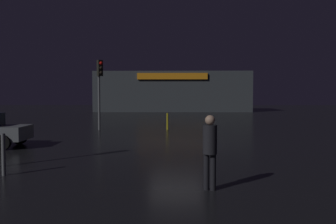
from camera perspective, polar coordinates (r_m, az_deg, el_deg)
The scene contains 6 objects.
ground_plane at distance 16.73m, azimuth 1.31°, elevation -5.04°, with size 120.00×120.00×0.00m, color black.
store_building at distance 49.52m, azimuth 0.74°, elevation 3.31°, with size 20.86×8.06×5.37m.
traffic_signal_opposite at distance 23.08m, azimuth -11.03°, elevation 4.97°, with size 0.41×0.43×4.50m.
pedestrian at distance 8.50m, azimuth 6.81°, elevation -5.53°, with size 0.41×0.41×1.81m.
bollard_kerb_a at distance 22.93m, azimuth -0.09°, elevation -1.54°, with size 0.12×0.12×1.08m, color gold.
bollard_kerb_b at distance 11.03m, azimuth -25.12°, elevation -6.27°, with size 0.11×0.11×1.20m, color #595B60.
Camera 1 is at (-0.02, -16.57, 2.30)m, focal length 37.59 mm.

